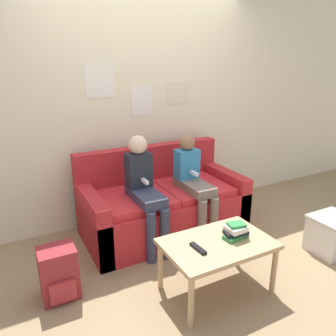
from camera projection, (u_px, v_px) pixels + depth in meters
ground_plane at (188, 254)px, 3.17m from camera, size 10.00×10.00×0.00m
wall_back at (141, 106)px, 3.66m from camera, size 8.00×0.06×2.60m
couch at (162, 205)px, 3.54m from camera, size 1.68×0.86×0.89m
coffee_table at (218, 248)px, 2.56m from camera, size 0.85×0.56×0.45m
person_left at (144, 187)px, 3.13m from camera, size 0.24×0.58×1.11m
person_right at (194, 181)px, 3.38m from camera, size 0.24×0.58×1.06m
tv_remote at (198, 248)px, 2.43m from camera, size 0.05×0.17×0.02m
book_stack at (236, 231)px, 2.58m from camera, size 0.22×0.14×0.12m
storage_box at (332, 234)px, 3.17m from camera, size 0.40×0.35×0.36m
backpack at (59, 273)px, 2.55m from camera, size 0.28×0.27×0.42m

